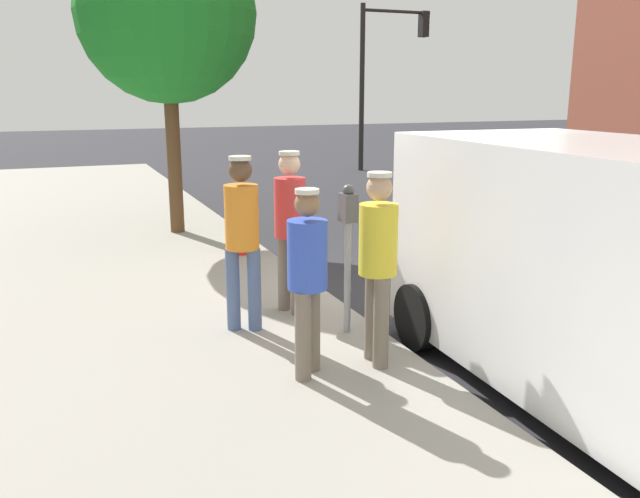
{
  "coord_description": "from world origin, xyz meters",
  "views": [
    {
      "loc": [
        4.03,
        6.76,
        2.56
      ],
      "look_at": [
        1.65,
        0.99,
        1.05
      ],
      "focal_mm": 36.87,
      "sensor_mm": 36.0,
      "label": 1
    }
  ],
  "objects_px": {
    "pedestrian_in_red": "(290,221)",
    "fire_hydrant": "(241,227)",
    "pedestrian_in_orange": "(242,232)",
    "traffic_light_corner": "(386,60)",
    "parking_meter_near": "(348,233)",
    "street_tree": "(167,13)",
    "pedestrian_in_blue": "(307,272)",
    "pedestrian_in_yellow": "(378,256)"
  },
  "relations": [
    {
      "from": "pedestrian_in_red",
      "to": "fire_hydrant",
      "type": "distance_m",
      "value": 2.87
    },
    {
      "from": "pedestrian_in_orange",
      "to": "traffic_light_corner",
      "type": "bearing_deg",
      "value": -123.0
    },
    {
      "from": "parking_meter_near",
      "to": "fire_hydrant",
      "type": "relative_size",
      "value": 1.77
    },
    {
      "from": "street_tree",
      "to": "traffic_light_corner",
      "type": "bearing_deg",
      "value": -135.8
    },
    {
      "from": "parking_meter_near",
      "to": "pedestrian_in_red",
      "type": "xyz_separation_m",
      "value": [
        0.32,
        -0.81,
        0.0
      ]
    },
    {
      "from": "pedestrian_in_blue",
      "to": "pedestrian_in_orange",
      "type": "bearing_deg",
      "value": -81.16
    },
    {
      "from": "traffic_light_corner",
      "to": "street_tree",
      "type": "bearing_deg",
      "value": 44.2
    },
    {
      "from": "pedestrian_in_yellow",
      "to": "street_tree",
      "type": "xyz_separation_m",
      "value": [
        0.6,
        -6.41,
        2.63
      ]
    },
    {
      "from": "traffic_light_corner",
      "to": "pedestrian_in_yellow",
      "type": "bearing_deg",
      "value": 61.96
    },
    {
      "from": "parking_meter_near",
      "to": "pedestrian_in_blue",
      "type": "xyz_separation_m",
      "value": [
        0.75,
        0.82,
        -0.1
      ]
    },
    {
      "from": "pedestrian_in_blue",
      "to": "pedestrian_in_red",
      "type": "xyz_separation_m",
      "value": [
        -0.43,
        -1.62,
        0.1
      ]
    },
    {
      "from": "parking_meter_near",
      "to": "pedestrian_in_orange",
      "type": "relative_size",
      "value": 0.85
    },
    {
      "from": "pedestrian_in_blue",
      "to": "pedestrian_in_orange",
      "type": "height_order",
      "value": "pedestrian_in_orange"
    },
    {
      "from": "pedestrian_in_yellow",
      "to": "traffic_light_corner",
      "type": "bearing_deg",
      "value": -118.04
    },
    {
      "from": "parking_meter_near",
      "to": "pedestrian_in_red",
      "type": "distance_m",
      "value": 0.87
    },
    {
      "from": "parking_meter_near",
      "to": "pedestrian_in_blue",
      "type": "relative_size",
      "value": 0.93
    },
    {
      "from": "parking_meter_near",
      "to": "fire_hydrant",
      "type": "xyz_separation_m",
      "value": [
        0.1,
        -3.6,
        -0.61
      ]
    },
    {
      "from": "pedestrian_in_yellow",
      "to": "street_tree",
      "type": "bearing_deg",
      "value": -84.62
    },
    {
      "from": "pedestrian_in_red",
      "to": "pedestrian_in_yellow",
      "type": "xyz_separation_m",
      "value": [
        -0.23,
        1.62,
        -0.03
      ]
    },
    {
      "from": "pedestrian_in_yellow",
      "to": "traffic_light_corner",
      "type": "xyz_separation_m",
      "value": [
        -7.73,
        -14.52,
        2.37
      ]
    },
    {
      "from": "parking_meter_near",
      "to": "pedestrian_in_blue",
      "type": "height_order",
      "value": "pedestrian_in_blue"
    },
    {
      "from": "pedestrian_in_blue",
      "to": "street_tree",
      "type": "relative_size",
      "value": 0.32
    },
    {
      "from": "parking_meter_near",
      "to": "traffic_light_corner",
      "type": "distance_m",
      "value": 15.87
    },
    {
      "from": "pedestrian_in_blue",
      "to": "traffic_light_corner",
      "type": "distance_m",
      "value": 16.95
    },
    {
      "from": "pedestrian_in_blue",
      "to": "pedestrian_in_red",
      "type": "height_order",
      "value": "pedestrian_in_red"
    },
    {
      "from": "pedestrian_in_red",
      "to": "pedestrian_in_yellow",
      "type": "bearing_deg",
      "value": 98.21
    },
    {
      "from": "pedestrian_in_red",
      "to": "traffic_light_corner",
      "type": "bearing_deg",
      "value": -121.7
    },
    {
      "from": "pedestrian_in_orange",
      "to": "street_tree",
      "type": "distance_m",
      "value": 5.76
    },
    {
      "from": "pedestrian_in_red",
      "to": "parking_meter_near",
      "type": "bearing_deg",
      "value": 111.67
    },
    {
      "from": "parking_meter_near",
      "to": "pedestrian_in_red",
      "type": "relative_size",
      "value": 0.85
    },
    {
      "from": "pedestrian_in_orange",
      "to": "street_tree",
      "type": "xyz_separation_m",
      "value": [
        -0.26,
        -5.13,
        2.59
      ]
    },
    {
      "from": "pedestrian_in_red",
      "to": "fire_hydrant",
      "type": "relative_size",
      "value": 2.08
    },
    {
      "from": "pedestrian_in_yellow",
      "to": "fire_hydrant",
      "type": "xyz_separation_m",
      "value": [
        0.01,
        -4.42,
        -0.58
      ]
    },
    {
      "from": "pedestrian_in_red",
      "to": "street_tree",
      "type": "bearing_deg",
      "value": -85.58
    },
    {
      "from": "street_tree",
      "to": "pedestrian_in_red",
      "type": "bearing_deg",
      "value": 94.42
    },
    {
      "from": "pedestrian_in_red",
      "to": "traffic_light_corner",
      "type": "relative_size",
      "value": 0.34
    },
    {
      "from": "parking_meter_near",
      "to": "pedestrian_in_orange",
      "type": "bearing_deg",
      "value": -26.08
    },
    {
      "from": "pedestrian_in_yellow",
      "to": "street_tree",
      "type": "height_order",
      "value": "street_tree"
    },
    {
      "from": "parking_meter_near",
      "to": "traffic_light_corner",
      "type": "xyz_separation_m",
      "value": [
        -7.65,
        -13.71,
        2.34
      ]
    },
    {
      "from": "pedestrian_in_yellow",
      "to": "traffic_light_corner",
      "type": "relative_size",
      "value": 0.33
    },
    {
      "from": "traffic_light_corner",
      "to": "fire_hydrant",
      "type": "relative_size",
      "value": 6.05
    },
    {
      "from": "pedestrian_in_red",
      "to": "traffic_light_corner",
      "type": "height_order",
      "value": "traffic_light_corner"
    }
  ]
}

